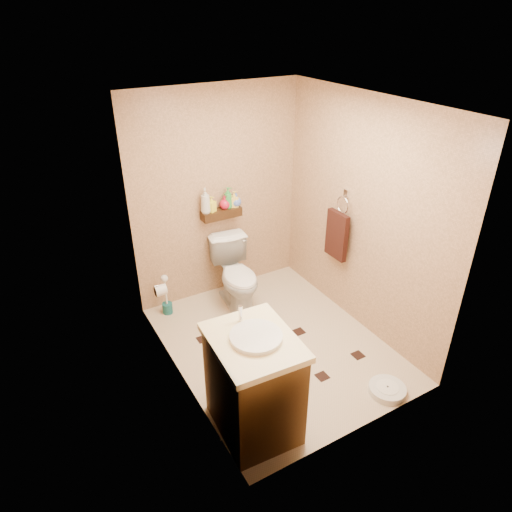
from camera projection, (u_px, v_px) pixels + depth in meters
ground at (275, 344)px, 4.70m from camera, size 2.50×2.50×0.00m
wall_back at (218, 196)px, 5.07m from camera, size 2.00×0.04×2.40m
wall_front at (373, 311)px, 3.17m from camera, size 2.00×0.04×2.40m
wall_left at (173, 269)px, 3.68m from camera, size 0.04×2.50×2.40m
wall_right at (362, 218)px, 4.56m from camera, size 0.04×2.50×2.40m
ceiling at (281, 103)px, 3.54m from camera, size 2.00×2.50×0.02m
wall_shelf at (221, 214)px, 5.09m from camera, size 0.46×0.14×0.10m
floor_accents at (277, 346)px, 4.68m from camera, size 1.35×1.34×0.01m
toilet at (237, 275)px, 5.15m from camera, size 0.54×0.82×0.78m
vanity at (254, 383)px, 3.57m from camera, size 0.66×0.78×1.05m
bathroom_scale at (387, 389)px, 4.10m from camera, size 0.37×0.37×0.07m
toilet_brush at (167, 300)px, 5.10m from camera, size 0.11×0.11×0.50m
towel_ring at (337, 233)px, 4.83m from camera, size 0.12×0.30×0.76m
toilet_paper at (160, 290)px, 4.49m from camera, size 0.12×0.11×0.12m
bottle_a at (205, 201)px, 4.92m from camera, size 0.15×0.15×0.28m
bottle_b at (212, 204)px, 4.98m from camera, size 0.11×0.11×0.17m
bottle_c at (225, 202)px, 5.05m from camera, size 0.15×0.15×0.15m
bottle_d at (228, 198)px, 5.05m from camera, size 0.13×0.13×0.24m
bottle_e at (234, 199)px, 5.10m from camera, size 0.10×0.10×0.18m
bottle_f at (236, 200)px, 5.11m from camera, size 0.13×0.13×0.16m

